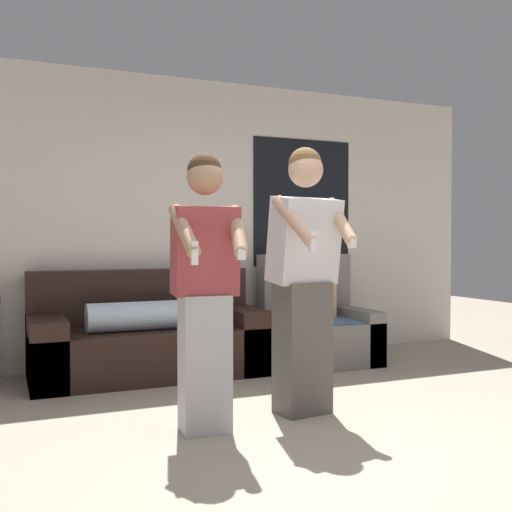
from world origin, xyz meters
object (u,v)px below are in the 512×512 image
object	(u,v)px
couch	(148,339)
person_left	(205,289)
armchair	(316,328)
person_right	(304,278)

from	to	relation	value
couch	person_left	world-z (taller)	person_left
armchair	couch	bearing A→B (deg)	176.78
person_left	person_right	size ratio (longest dim) A/B	0.95
person_left	person_right	xyz separation A→B (m)	(0.73, 0.11, 0.04)
person_left	couch	bearing A→B (deg)	88.91
armchair	person_right	bearing A→B (deg)	-121.64
armchair	person_left	xyz separation A→B (m)	(-1.63, -1.57, 0.54)
couch	person_right	xyz separation A→B (m)	(0.69, -1.55, 0.59)
couch	person_right	distance (m)	1.80
couch	person_right	bearing A→B (deg)	-65.94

